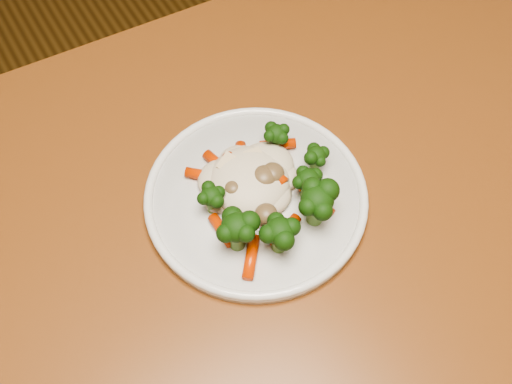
{
  "coord_description": "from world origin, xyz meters",
  "views": [
    {
      "loc": [
        0.13,
        -0.49,
        1.35
      ],
      "look_at": [
        0.31,
        -0.17,
        0.77
      ],
      "focal_mm": 45.0,
      "sensor_mm": 36.0,
      "label": 1
    }
  ],
  "objects": [
    {
      "name": "plate",
      "position": [
        0.31,
        -0.17,
        0.76
      ],
      "size": [
        0.24,
        0.24,
        0.01
      ],
      "primitive_type": "cylinder",
      "color": "white",
      "rests_on": "dining_table"
    },
    {
      "name": "meal",
      "position": [
        0.32,
        -0.19,
        0.78
      ],
      "size": [
        0.16,
        0.16,
        0.05
      ],
      "color": "beige",
      "rests_on": "plate"
    },
    {
      "name": "dining_table",
      "position": [
        0.27,
        -0.23,
        0.64
      ],
      "size": [
        1.16,
        0.81,
        0.75
      ],
      "rotation": [
        0.0,
        0.0,
        -0.05
      ],
      "color": "brown",
      "rests_on": "ground"
    }
  ]
}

